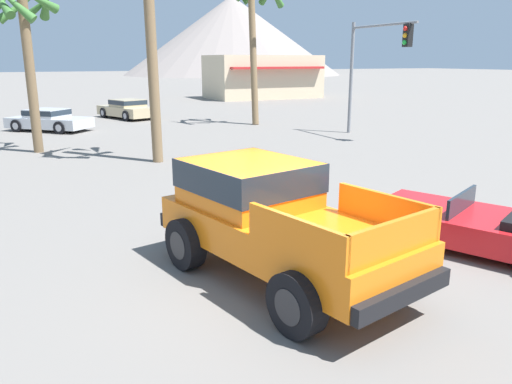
% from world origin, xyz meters
% --- Properties ---
extents(ground_plane, '(320.00, 320.00, 0.00)m').
position_xyz_m(ground_plane, '(0.00, 0.00, 0.00)').
color(ground_plane, slate).
extents(orange_pickup_truck, '(3.05, 5.06, 1.84)m').
position_xyz_m(orange_pickup_truck, '(-0.05, -0.09, 1.05)').
color(orange_pickup_truck, orange).
rests_on(orange_pickup_truck, ground_plane).
extents(red_convertible_car, '(3.38, 4.47, 1.04)m').
position_xyz_m(red_convertible_car, '(4.13, -0.86, 0.42)').
color(red_convertible_car, red).
rests_on(red_convertible_car, ground_plane).
extents(parked_car_tan, '(3.15, 4.56, 1.16)m').
position_xyz_m(parked_car_tan, '(2.67, 24.25, 0.59)').
color(parked_car_tan, tan).
rests_on(parked_car_tan, ground_plane).
extents(parked_car_silver, '(4.22, 4.10, 1.09)m').
position_xyz_m(parked_car_silver, '(-2.10, 20.33, 0.56)').
color(parked_car_silver, '#B7BABF').
rests_on(parked_car_silver, ground_plane).
extents(traffic_light_main, '(0.38, 4.30, 5.20)m').
position_xyz_m(traffic_light_main, '(11.20, 11.47, 3.69)').
color(traffic_light_main, slate).
rests_on(traffic_light_main, ground_plane).
extents(palm_tree_short, '(2.86, 2.95, 7.75)m').
position_xyz_m(palm_tree_short, '(8.44, 18.14, 5.81)').
color(palm_tree_short, brown).
rests_on(palm_tree_short, ground_plane).
extents(palm_tree_leaning, '(2.61, 2.80, 6.15)m').
position_xyz_m(palm_tree_leaning, '(-2.90, 14.01, 4.64)').
color(palm_tree_leaning, brown).
rests_on(palm_tree_leaning, ground_plane).
extents(storefront_building, '(10.11, 6.40, 3.90)m').
position_xyz_m(storefront_building, '(17.88, 36.10, 1.96)').
color(storefront_building, beige).
rests_on(storefront_building, ground_plane).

